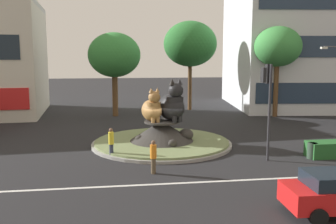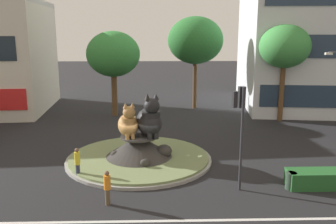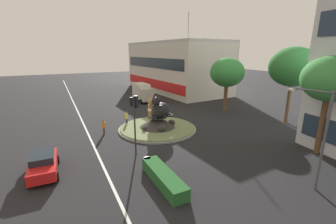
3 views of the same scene
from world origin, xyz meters
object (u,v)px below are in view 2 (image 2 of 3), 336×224
(second_tree_near_tower, at_px, (285,47))
(pedestrian_yellow_shirt, at_px, (77,162))
(litter_bin, at_px, (291,181))
(cat_statue_black, at_px, (150,120))
(cat_statue_tabby, at_px, (128,124))
(broadleaf_tree_behind_island, at_px, (113,54))
(traffic_light_mast, at_px, (240,116))
(third_tree_left, at_px, (195,41))
(pedestrian_orange_shirt, at_px, (107,187))

(second_tree_near_tower, height_order, pedestrian_yellow_shirt, second_tree_near_tower)
(litter_bin, bearing_deg, second_tree_near_tower, 73.62)
(cat_statue_black, distance_m, second_tree_near_tower, 16.10)
(cat_statue_tabby, xyz_separation_m, broadleaf_tree_behind_island, (-2.34, 12.86, 3.47))
(traffic_light_mast, height_order, third_tree_left, third_tree_left)
(second_tree_near_tower, bearing_deg, cat_statue_black, -138.57)
(second_tree_near_tower, height_order, third_tree_left, third_tree_left)
(third_tree_left, bearing_deg, broadleaf_tree_behind_island, -158.14)
(pedestrian_yellow_shirt, bearing_deg, second_tree_near_tower, -30.59)
(cat_statue_tabby, xyz_separation_m, traffic_light_mast, (5.90, -4.34, 1.48))
(pedestrian_orange_shirt, height_order, litter_bin, pedestrian_orange_shirt)
(pedestrian_yellow_shirt, bearing_deg, cat_statue_black, -35.79)
(broadleaf_tree_behind_island, relative_size, pedestrian_orange_shirt, 4.78)
(pedestrian_yellow_shirt, bearing_deg, third_tree_left, -4.42)
(cat_statue_tabby, bearing_deg, cat_statue_black, 79.41)
(cat_statue_tabby, distance_m, cat_statue_black, 1.35)
(cat_statue_black, xyz_separation_m, broadleaf_tree_behind_island, (-3.66, 12.76, 3.26))
(pedestrian_orange_shirt, bearing_deg, cat_statue_tabby, 76.35)
(broadleaf_tree_behind_island, relative_size, pedestrian_yellow_shirt, 4.64)
(pedestrian_orange_shirt, bearing_deg, second_tree_near_tower, 41.86)
(broadleaf_tree_behind_island, xyz_separation_m, litter_bin, (11.00, -17.25, -5.43))
(pedestrian_orange_shirt, bearing_deg, pedestrian_yellow_shirt, 114.22)
(cat_statue_black, relative_size, traffic_light_mast, 0.57)
(pedestrian_yellow_shirt, height_order, pedestrian_orange_shirt, pedestrian_yellow_shirt)
(third_tree_left, bearing_deg, second_tree_near_tower, -37.87)
(traffic_light_mast, bearing_deg, litter_bin, -101.11)
(cat_statue_tabby, bearing_deg, litter_bin, 48.21)
(third_tree_left, distance_m, litter_bin, 21.73)
(second_tree_near_tower, xyz_separation_m, litter_bin, (-4.35, -14.81, -6.21))
(third_tree_left, xyz_separation_m, pedestrian_yellow_shirt, (-8.34, -18.72, -6.15))
(second_tree_near_tower, relative_size, pedestrian_yellow_shirt, 4.96)
(second_tree_near_tower, relative_size, litter_bin, 9.57)
(second_tree_near_tower, bearing_deg, litter_bin, -106.38)
(traffic_light_mast, height_order, broadleaf_tree_behind_island, broadleaf_tree_behind_island)
(broadleaf_tree_behind_island, xyz_separation_m, pedestrian_orange_shirt, (1.79, -18.74, -4.98))
(cat_statue_tabby, bearing_deg, traffic_light_mast, 38.76)
(cat_statue_tabby, bearing_deg, broadleaf_tree_behind_island, 175.39)
(broadleaf_tree_behind_island, height_order, litter_bin, broadleaf_tree_behind_island)
(cat_statue_tabby, relative_size, litter_bin, 2.56)
(broadleaf_tree_behind_island, bearing_deg, second_tree_near_tower, -9.05)
(broadleaf_tree_behind_island, xyz_separation_m, second_tree_near_tower, (15.35, -2.45, 0.78))
(cat_statue_tabby, xyz_separation_m, second_tree_near_tower, (13.02, 10.42, 4.24))
(cat_statue_black, xyz_separation_m, third_tree_left, (4.39, 15.99, 4.47))
(second_tree_near_tower, relative_size, pedestrian_orange_shirt, 5.11)
(traffic_light_mast, xyz_separation_m, litter_bin, (2.76, -0.05, -3.45))
(broadleaf_tree_behind_island, distance_m, pedestrian_orange_shirt, 19.47)
(cat_statue_tabby, relative_size, traffic_light_mast, 0.43)
(traffic_light_mast, xyz_separation_m, broadleaf_tree_behind_island, (-8.24, 17.20, 1.99))
(litter_bin, bearing_deg, traffic_light_mast, 178.96)
(cat_statue_tabby, distance_m, pedestrian_orange_shirt, 6.09)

